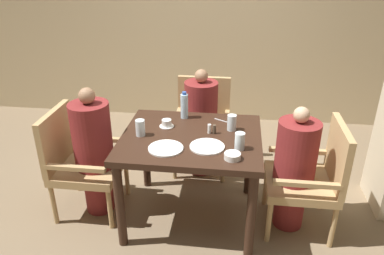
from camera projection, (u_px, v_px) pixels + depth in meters
name	position (u px, v px, depth m)	size (l,w,h in m)	color
ground_plane	(191.00, 215.00, 3.25)	(16.00, 16.00, 0.00)	#7A664C
wall_back	(214.00, 11.00, 4.57)	(8.00, 0.06, 2.80)	#C6B289
dining_table	(191.00, 148.00, 2.96)	(1.09, 0.94, 0.77)	#331E14
chair_left_side	(78.00, 159.00, 3.14)	(0.54, 0.54, 0.92)	tan
diner_in_left_chair	(94.00, 151.00, 3.09)	(0.32, 0.32, 1.13)	maroon
chair_far_side	(202.00, 121.00, 3.83)	(0.54, 0.54, 0.92)	tan
diner_in_far_chair	(201.00, 122.00, 3.67)	(0.32, 0.32, 1.09)	maroon
chair_right_side	(313.00, 174.00, 2.93)	(0.54, 0.54, 0.92)	tan
diner_in_right_chair	(294.00, 168.00, 2.92)	(0.32, 0.32, 1.05)	maroon
plate_main_left	(166.00, 148.00, 2.72)	(0.26, 0.26, 0.01)	white
plate_main_right	(207.00, 147.00, 2.74)	(0.26, 0.26, 0.01)	white
teacup_with_saucer	(167.00, 124.00, 3.05)	(0.12, 0.12, 0.06)	white
bowl_small	(232.00, 156.00, 2.58)	(0.12, 0.12, 0.04)	white
water_bottle	(184.00, 106.00, 3.18)	(0.06, 0.06, 0.24)	silver
glass_tall_near	(140.00, 128.00, 2.90)	(0.07, 0.07, 0.13)	silver
glass_tall_mid	(232.00, 123.00, 2.98)	(0.07, 0.07, 0.13)	silver
glass_tall_far	(240.00, 141.00, 2.69)	(0.07, 0.07, 0.13)	silver
salt_shaker	(209.00, 129.00, 2.94)	(0.03, 0.03, 0.08)	white
pepper_shaker	(214.00, 129.00, 2.94)	(0.03, 0.03, 0.07)	#4C3D2D
fork_beside_plate	(227.00, 122.00, 3.14)	(0.19, 0.11, 0.00)	silver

